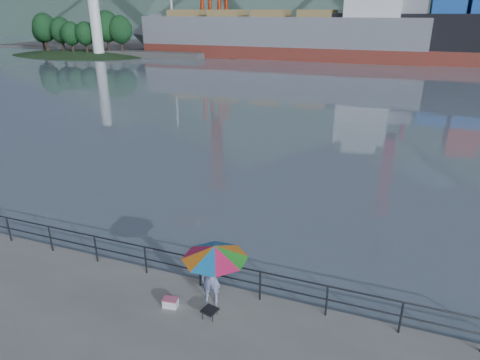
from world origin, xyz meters
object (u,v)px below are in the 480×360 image
(fisherman, at_px, (211,278))
(beach_umbrella, at_px, (215,252))
(cooler_bag, at_px, (170,303))
(bulk_carrier, at_px, (288,34))

(fisherman, xyz_separation_m, beach_umbrella, (0.36, -0.49, 1.24))
(fisherman, xyz_separation_m, cooler_bag, (-1.04, -0.68, -0.71))
(beach_umbrella, height_order, bulk_carrier, bulk_carrier)
(bulk_carrier, bearing_deg, beach_umbrella, -76.59)
(beach_umbrella, distance_m, cooler_bag, 2.41)
(fisherman, relative_size, beach_umbrella, 0.68)
(fisherman, distance_m, bulk_carrier, 72.66)
(fisherman, bearing_deg, cooler_bag, -156.80)
(beach_umbrella, xyz_separation_m, bulk_carrier, (-16.96, 71.16, 2.04))
(cooler_bag, bearing_deg, fisherman, 24.53)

